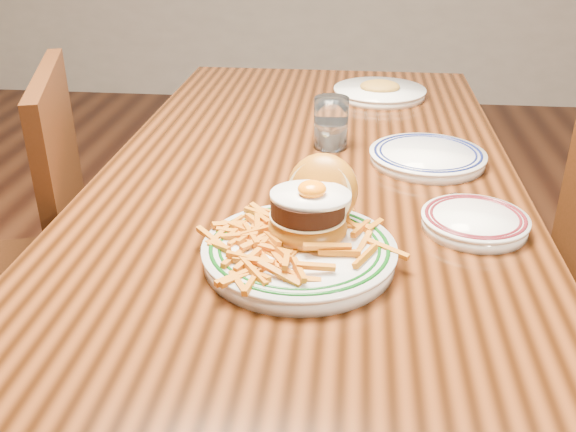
# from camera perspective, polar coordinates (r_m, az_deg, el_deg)

# --- Properties ---
(floor) EXTENTS (6.00, 6.00, 0.00)m
(floor) POSITION_cam_1_polar(r_m,az_deg,el_deg) (1.78, 1.52, -18.25)
(floor) COLOR black
(floor) RESTS_ON ground
(table) EXTENTS (0.85, 1.60, 0.75)m
(table) POSITION_cam_1_polar(r_m,az_deg,el_deg) (1.39, 1.85, 1.34)
(table) COLOR black
(table) RESTS_ON floor
(chair_left) EXTENTS (0.56, 0.56, 0.95)m
(chair_left) POSITION_cam_1_polar(r_m,az_deg,el_deg) (1.56, -22.87, -4.49)
(chair_left) COLOR #3B1B0C
(chair_left) RESTS_ON floor
(main_plate) EXTENTS (0.30, 0.32, 0.14)m
(main_plate) POSITION_cam_1_polar(r_m,az_deg,el_deg) (0.99, 1.38, -1.64)
(main_plate) COLOR white
(main_plate) RESTS_ON table
(side_plate) EXTENTS (0.18, 0.19, 0.03)m
(side_plate) POSITION_cam_1_polar(r_m,az_deg,el_deg) (1.13, 16.28, -0.40)
(side_plate) COLOR white
(side_plate) RESTS_ON table
(rear_plate) EXTENTS (0.24, 0.24, 0.03)m
(rear_plate) POSITION_cam_1_polar(r_m,az_deg,el_deg) (1.39, 12.29, 5.24)
(rear_plate) COLOR white
(rear_plate) RESTS_ON table
(water_glass) EXTENTS (0.08, 0.08, 0.11)m
(water_glass) POSITION_cam_1_polar(r_m,az_deg,el_deg) (1.43, 3.84, 7.99)
(water_glass) COLOR white
(water_glass) RESTS_ON table
(far_plate) EXTENTS (0.26, 0.26, 0.05)m
(far_plate) POSITION_cam_1_polar(r_m,az_deg,el_deg) (1.84, 8.15, 10.90)
(far_plate) COLOR white
(far_plate) RESTS_ON table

